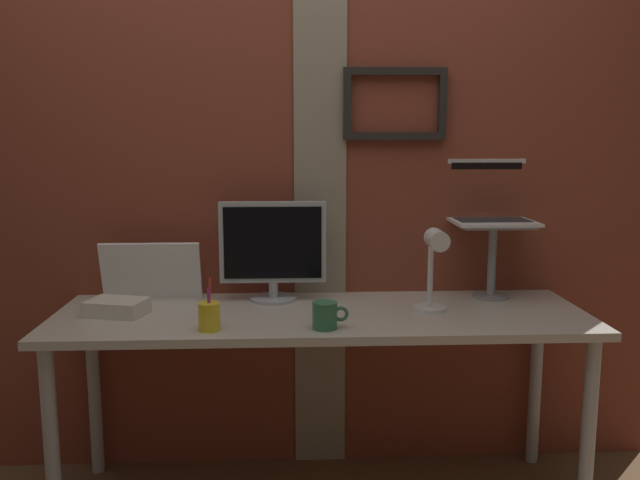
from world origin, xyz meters
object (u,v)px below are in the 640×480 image
desk_lamp (434,262)px  pen_cup (209,316)px  monitor (273,247)px  laptop (489,204)px  coffee_mug (326,315)px  whiteboard_panel (151,271)px

desk_lamp → pen_cup: size_ratio=1.75×
monitor → laptop: bearing=4.8°
laptop → desk_lamp: bearing=-132.2°
coffee_mug → desk_lamp: bearing=21.1°
desk_lamp → coffee_mug: 0.45m
monitor → desk_lamp: 0.62m
pen_cup → coffee_mug: pen_cup is taller
desk_lamp → coffee_mug: desk_lamp is taller
laptop → desk_lamp: (-0.28, -0.31, -0.17)m
coffee_mug → monitor: bearing=114.8°
laptop → pen_cup: laptop is taller
desk_lamp → pen_cup: desk_lamp is taller
monitor → pen_cup: (-0.20, -0.39, -0.16)m
monitor → desk_lamp: size_ratio=1.31×
whiteboard_panel → desk_lamp: (1.05, -0.27, 0.08)m
pen_cup → coffee_mug: 0.38m
coffee_mug → laptop: bearing=34.5°
whiteboard_panel → coffee_mug: 0.78m
monitor → coffee_mug: bearing=-65.2°
monitor → coffee_mug: 0.46m
coffee_mug → whiteboard_panel: bearing=147.2°
laptop → monitor: bearing=-175.2°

